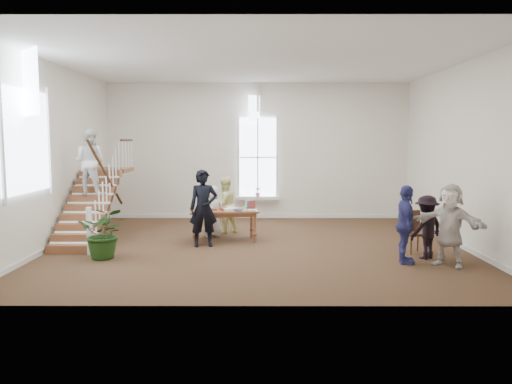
{
  "coord_description": "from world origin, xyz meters",
  "views": [
    {
      "loc": [
        -0.0,
        -12.19,
        2.63
      ],
      "look_at": [
        -0.04,
        0.4,
        1.31
      ],
      "focal_mm": 35.0,
      "sensor_mm": 36.0,
      "label": 1
    }
  ],
  "objects_px": {
    "library_table": "(224,213)",
    "woman_cluster_b": "(426,227)",
    "elderly_woman": "(212,211)",
    "side_chair": "(413,229)",
    "woman_cluster_a": "(406,225)",
    "police_officer": "(204,208)",
    "person_yellow": "(224,205)",
    "floor_plant": "(104,233)",
    "woman_cluster_c": "(450,225)"
  },
  "relations": [
    {
      "from": "woman_cluster_c",
      "to": "police_officer",
      "type": "bearing_deg",
      "value": -155.86
    },
    {
      "from": "floor_plant",
      "to": "library_table",
      "type": "bearing_deg",
      "value": 37.53
    },
    {
      "from": "woman_cluster_a",
      "to": "elderly_woman",
      "type": "bearing_deg",
      "value": 64.56
    },
    {
      "from": "police_officer",
      "to": "side_chair",
      "type": "bearing_deg",
      "value": -18.58
    },
    {
      "from": "elderly_woman",
      "to": "woman_cluster_b",
      "type": "relative_size",
      "value": 1.0
    },
    {
      "from": "woman_cluster_a",
      "to": "woman_cluster_b",
      "type": "height_order",
      "value": "woman_cluster_a"
    },
    {
      "from": "police_officer",
      "to": "elderly_woman",
      "type": "xyz_separation_m",
      "value": [
        0.1,
        1.25,
        -0.25
      ]
    },
    {
      "from": "woman_cluster_a",
      "to": "floor_plant",
      "type": "height_order",
      "value": "woman_cluster_a"
    },
    {
      "from": "library_table",
      "to": "person_yellow",
      "type": "height_order",
      "value": "person_yellow"
    },
    {
      "from": "police_officer",
      "to": "woman_cluster_b",
      "type": "distance_m",
      "value": 5.24
    },
    {
      "from": "side_chair",
      "to": "person_yellow",
      "type": "bearing_deg",
      "value": 142.46
    },
    {
      "from": "police_officer",
      "to": "woman_cluster_b",
      "type": "height_order",
      "value": "police_officer"
    },
    {
      "from": "police_officer",
      "to": "woman_cluster_a",
      "type": "xyz_separation_m",
      "value": [
        4.48,
        -1.71,
        -0.11
      ]
    },
    {
      "from": "police_officer",
      "to": "woman_cluster_a",
      "type": "distance_m",
      "value": 4.79
    },
    {
      "from": "side_chair",
      "to": "elderly_woman",
      "type": "bearing_deg",
      "value": 148.84
    },
    {
      "from": "police_officer",
      "to": "floor_plant",
      "type": "xyz_separation_m",
      "value": [
        -2.06,
        -1.29,
        -0.37
      ]
    },
    {
      "from": "woman_cluster_a",
      "to": "person_yellow",
      "type": "bearing_deg",
      "value": 58.31
    },
    {
      "from": "woman_cluster_b",
      "to": "side_chair",
      "type": "bearing_deg",
      "value": -114.92
    },
    {
      "from": "person_yellow",
      "to": "woman_cluster_a",
      "type": "height_order",
      "value": "woman_cluster_a"
    },
    {
      "from": "side_chair",
      "to": "woman_cluster_c",
      "type": "bearing_deg",
      "value": -84.02
    },
    {
      "from": "person_yellow",
      "to": "floor_plant",
      "type": "height_order",
      "value": "person_yellow"
    },
    {
      "from": "elderly_woman",
      "to": "side_chair",
      "type": "xyz_separation_m",
      "value": [
        4.88,
        -1.9,
        -0.16
      ]
    },
    {
      "from": "elderly_woman",
      "to": "floor_plant",
      "type": "bearing_deg",
      "value": 30.77
    },
    {
      "from": "library_table",
      "to": "woman_cluster_b",
      "type": "xyz_separation_m",
      "value": [
        4.62,
        -1.91,
        -0.03
      ]
    },
    {
      "from": "woman_cluster_b",
      "to": "side_chair",
      "type": "relative_size",
      "value": 1.44
    },
    {
      "from": "police_officer",
      "to": "elderly_woman",
      "type": "height_order",
      "value": "police_officer"
    },
    {
      "from": "woman_cluster_a",
      "to": "side_chair",
      "type": "relative_size",
      "value": 1.71
    },
    {
      "from": "woman_cluster_c",
      "to": "elderly_woman",
      "type": "bearing_deg",
      "value": -167.28
    },
    {
      "from": "library_table",
      "to": "woman_cluster_a",
      "type": "distance_m",
      "value": 4.66
    },
    {
      "from": "woman_cluster_b",
      "to": "floor_plant",
      "type": "relative_size",
      "value": 1.22
    },
    {
      "from": "police_officer",
      "to": "side_chair",
      "type": "xyz_separation_m",
      "value": [
        4.98,
        -0.65,
        -0.4
      ]
    },
    {
      "from": "person_yellow",
      "to": "woman_cluster_b",
      "type": "relative_size",
      "value": 1.13
    },
    {
      "from": "woman_cluster_c",
      "to": "woman_cluster_a",
      "type": "bearing_deg",
      "value": -149.27
    },
    {
      "from": "library_table",
      "to": "floor_plant",
      "type": "height_order",
      "value": "floor_plant"
    },
    {
      "from": "person_yellow",
      "to": "side_chair",
      "type": "xyz_separation_m",
      "value": [
        4.58,
        -2.4,
        -0.25
      ]
    },
    {
      "from": "woman_cluster_b",
      "to": "person_yellow",
      "type": "bearing_deg",
      "value": -66.75
    },
    {
      "from": "elderly_woman",
      "to": "person_yellow",
      "type": "xyz_separation_m",
      "value": [
        0.3,
        0.5,
        0.09
      ]
    },
    {
      "from": "person_yellow",
      "to": "woman_cluster_b",
      "type": "bearing_deg",
      "value": 109.96
    },
    {
      "from": "woman_cluster_a",
      "to": "side_chair",
      "type": "xyz_separation_m",
      "value": [
        0.5,
        1.06,
        -0.29
      ]
    },
    {
      "from": "person_yellow",
      "to": "woman_cluster_a",
      "type": "relative_size",
      "value": 0.95
    },
    {
      "from": "person_yellow",
      "to": "police_officer",
      "type": "bearing_deg",
      "value": 39.85
    },
    {
      "from": "library_table",
      "to": "woman_cluster_a",
      "type": "xyz_separation_m",
      "value": [
        4.02,
        -2.36,
        0.11
      ]
    },
    {
      "from": "floor_plant",
      "to": "woman_cluster_b",
      "type": "bearing_deg",
      "value": 0.22
    },
    {
      "from": "police_officer",
      "to": "elderly_woman",
      "type": "relative_size",
      "value": 1.35
    },
    {
      "from": "woman_cluster_a",
      "to": "woman_cluster_c",
      "type": "height_order",
      "value": "woman_cluster_c"
    },
    {
      "from": "police_officer",
      "to": "side_chair",
      "type": "distance_m",
      "value": 5.04
    },
    {
      "from": "woman_cluster_b",
      "to": "woman_cluster_a",
      "type": "bearing_deg",
      "value": 2.89
    },
    {
      "from": "library_table",
      "to": "woman_cluster_b",
      "type": "bearing_deg",
      "value": -30.51
    },
    {
      "from": "elderly_woman",
      "to": "police_officer",
      "type": "bearing_deg",
      "value": 66.65
    },
    {
      "from": "person_yellow",
      "to": "library_table",
      "type": "bearing_deg",
      "value": 55.78
    }
  ]
}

